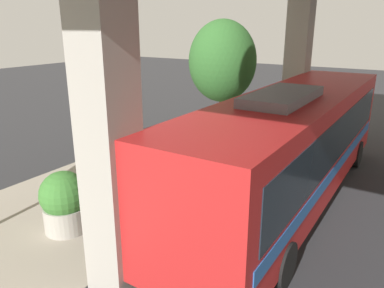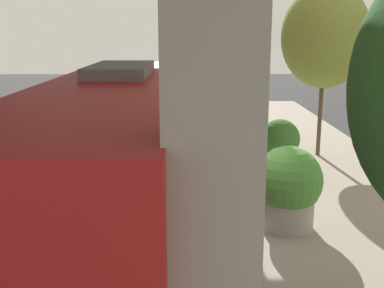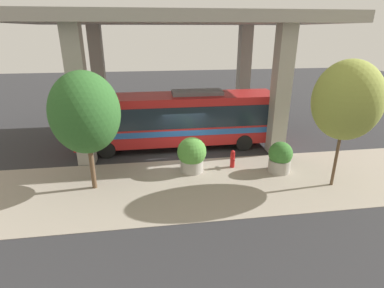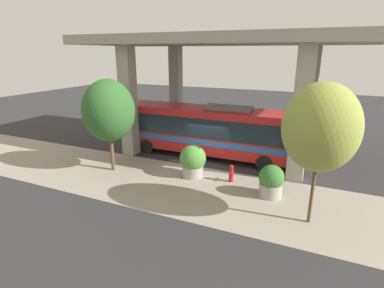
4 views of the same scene
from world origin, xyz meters
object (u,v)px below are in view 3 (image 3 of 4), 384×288
planter_front (192,155)px  street_tree_far (85,113)px  planter_middle (280,157)px  bus (178,117)px  street_tree_near (347,101)px  fire_hydrant (233,159)px

planter_front → street_tree_far: 5.61m
planter_middle → bus: bearing=48.2°
planter_front → planter_middle: bearing=-98.7°
planter_front → planter_middle: (-0.69, -4.52, -0.13)m
street_tree_near → street_tree_far: size_ratio=1.08×
fire_hydrant → planter_front: 2.28m
bus → street_tree_far: 6.73m
planter_middle → street_tree_near: street_tree_near is taller
street_tree_far → planter_middle: bearing=-87.4°
street_tree_far → fire_hydrant: bearing=-79.8°
planter_middle → street_tree_far: size_ratio=0.30×
planter_front → planter_middle: 4.57m
bus → planter_middle: 6.63m
street_tree_far → street_tree_near: bearing=-96.7°
bus → planter_middle: size_ratio=7.38×
fire_hydrant → planter_front: (-0.16, 2.23, 0.44)m
fire_hydrant → planter_front: size_ratio=0.54×
planter_front → planter_middle: planter_front is taller
bus → planter_middle: bus is taller
bus → street_tree_far: bearing=137.1°
street_tree_near → planter_middle: bearing=47.7°
bus → street_tree_near: street_tree_near is taller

